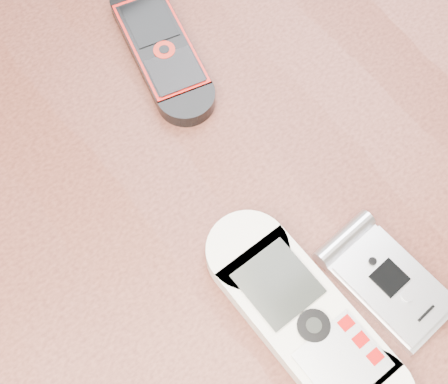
{
  "coord_description": "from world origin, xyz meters",
  "views": [
    {
      "loc": [
        -0.11,
        -0.14,
        1.17
      ],
      "look_at": [
        0.01,
        0.0,
        0.76
      ],
      "focal_mm": 50.0,
      "sensor_mm": 36.0,
      "label": 1
    }
  ],
  "objects_px": {
    "table": "(220,249)",
    "motorola_razr": "(390,283)",
    "nokia_white": "(305,321)",
    "nokia_black_red": "(161,47)"
  },
  "relations": [
    {
      "from": "table",
      "to": "nokia_white",
      "type": "bearing_deg",
      "value": -95.93
    },
    {
      "from": "table",
      "to": "motorola_razr",
      "type": "xyz_separation_m",
      "value": [
        0.05,
        -0.12,
        0.11
      ]
    },
    {
      "from": "nokia_black_red",
      "to": "motorola_razr",
      "type": "xyz_separation_m",
      "value": [
        0.01,
        -0.25,
        -0.0
      ]
    },
    {
      "from": "nokia_white",
      "to": "nokia_black_red",
      "type": "bearing_deg",
      "value": 76.96
    },
    {
      "from": "table",
      "to": "nokia_white",
      "type": "xyz_separation_m",
      "value": [
        -0.01,
        -0.11,
        0.12
      ]
    },
    {
      "from": "nokia_white",
      "to": "motorola_razr",
      "type": "bearing_deg",
      "value": -14.5
    },
    {
      "from": "nokia_white",
      "to": "motorola_razr",
      "type": "height_order",
      "value": "nokia_white"
    },
    {
      "from": "nokia_black_red",
      "to": "motorola_razr",
      "type": "distance_m",
      "value": 0.25
    },
    {
      "from": "table",
      "to": "motorola_razr",
      "type": "relative_size",
      "value": 12.74
    },
    {
      "from": "nokia_white",
      "to": "table",
      "type": "bearing_deg",
      "value": 84.32
    }
  ]
}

